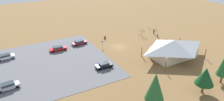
{
  "coord_description": "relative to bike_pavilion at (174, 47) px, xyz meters",
  "views": [
    {
      "loc": [
        30.36,
        50.4,
        26.01
      ],
      "look_at": [
        4.48,
        3.77,
        1.2
      ],
      "focal_mm": 33.9,
      "sensor_mm": 36.0,
      "label": 1
    }
  ],
  "objects": [
    {
      "name": "car_black_by_curb",
      "position": [
        19.07,
        -3.87,
        -2.2
      ],
      "size": [
        4.27,
        1.91,
        1.38
      ],
      "color": "black",
      "rests_on": "parking_lot_asphalt"
    },
    {
      "name": "parking_lot_asphalt",
      "position": [
        32.64,
        -12.57,
        -2.91
      ],
      "size": [
        34.33,
        30.87,
        0.05
      ],
      "primitive_type": "cube",
      "color": "#56565B",
      "rests_on": "ground"
    },
    {
      "name": "bicycle_teal_yard_left",
      "position": [
        -4.88,
        -20.45,
        -2.57
      ],
      "size": [
        1.71,
        0.66,
        0.83
      ],
      "color": "black",
      "rests_on": "ground"
    },
    {
      "name": "bicycle_red_by_bin",
      "position": [
        -6.36,
        -9.85,
        -2.56
      ],
      "size": [
        1.6,
        0.72,
        0.86
      ],
      "color": "black",
      "rests_on": "ground"
    },
    {
      "name": "bicycle_purple_lone_west",
      "position": [
        -9.47,
        -18.97,
        -2.59
      ],
      "size": [
        1.58,
        0.49,
        0.82
      ],
      "color": "black",
      "rests_on": "ground"
    },
    {
      "name": "bicycle_green_mid_cluster",
      "position": [
        -7.28,
        -8.22,
        -2.57
      ],
      "size": [
        1.67,
        0.63,
        0.81
      ],
      "color": "black",
      "rests_on": "ground"
    },
    {
      "name": "car_red_far_end",
      "position": [
        26.14,
        -19.35,
        -2.23
      ],
      "size": [
        4.83,
        1.86,
        1.31
      ],
      "color": "red",
      "rests_on": "parking_lot_asphalt"
    },
    {
      "name": "visitor_crossing_yard",
      "position": [
        -7.26,
        -16.98,
        -2.07
      ],
      "size": [
        0.36,
        0.36,
        1.65
      ],
      "color": "#2D3347",
      "rests_on": "ground"
    },
    {
      "name": "bicycle_black_lone_east",
      "position": [
        -7.61,
        -6.09,
        -2.58
      ],
      "size": [
        1.77,
        0.48,
        0.77
      ],
      "color": "black",
      "rests_on": "ground"
    },
    {
      "name": "pine_midwest",
      "position": [
        6.13,
        14.83,
        0.91
      ],
      "size": [
        3.77,
        3.77,
        5.66
      ],
      "color": "brown",
      "rests_on": "ground"
    },
    {
      "name": "lot_sign",
      "position": [
        13.88,
        -15.2,
        -1.53
      ],
      "size": [
        0.56,
        0.08,
        2.2
      ],
      "color": "#99999E",
      "rests_on": "ground"
    },
    {
      "name": "car_silver_front_row",
      "position": [
        40.69,
        -5.57,
        -2.17
      ],
      "size": [
        4.76,
        2.31,
        1.44
      ],
      "color": "#BCBCC1",
      "rests_on": "parking_lot_asphalt"
    },
    {
      "name": "bicycle_yellow_yard_center",
      "position": [
        -4.87,
        -8.73,
        -2.59
      ],
      "size": [
        1.68,
        0.48,
        0.73
      ],
      "color": "black",
      "rests_on": "ground"
    },
    {
      "name": "bike_pavilion",
      "position": [
        0.0,
        0.0,
        0.0
      ],
      "size": [
        14.52,
        9.88,
        5.09
      ],
      "color": "beige",
      "rests_on": "ground"
    },
    {
      "name": "pine_east",
      "position": [
        18.45,
        14.28,
        2.26
      ],
      "size": [
        3.43,
        3.43,
        7.79
      ],
      "color": "brown",
      "rests_on": "ground"
    },
    {
      "name": "car_white_end_stall",
      "position": [
        40.03,
        -20.86,
        -2.21
      ],
      "size": [
        4.77,
        2.18,
        1.34
      ],
      "color": "white",
      "rests_on": "parking_lot_asphalt"
    },
    {
      "name": "visitor_by_pavilion",
      "position": [
        -6.46,
        -14.05,
        -2.05
      ],
      "size": [
        0.38,
        0.4,
        1.7
      ],
      "color": "#2D3347",
      "rests_on": "ground"
    },
    {
      "name": "ground",
      "position": [
        9.17,
        -13.36,
        -2.94
      ],
      "size": [
        160.0,
        160.0,
        0.0
      ],
      "primitive_type": "plane",
      "color": "brown",
      "rests_on": "ground"
    },
    {
      "name": "bicycle_blue_near_porch",
      "position": [
        -2.0,
        -17.59,
        -2.59
      ],
      "size": [
        1.65,
        0.49,
        0.79
      ],
      "color": "black",
      "rests_on": "ground"
    },
    {
      "name": "trash_bin",
      "position": [
        9.92,
        -21.17,
        -2.49
      ],
      "size": [
        0.6,
        0.6,
        0.9
      ],
      "primitive_type": "cylinder",
      "color": "brown",
      "rests_on": "ground"
    },
    {
      "name": "bicycle_silver_near_sign",
      "position": [
        -1.23,
        -14.34,
        -2.55
      ],
      "size": [
        1.67,
        0.74,
        0.86
      ],
      "color": "black",
      "rests_on": "ground"
    },
    {
      "name": "bicycle_orange_yard_right",
      "position": [
        -8.81,
        -21.39,
        -2.57
      ],
      "size": [
        1.08,
        1.47,
        0.86
      ],
      "color": "black",
      "rests_on": "ground"
    },
    {
      "name": "car_maroon_aisle_side",
      "position": [
        19.12,
        -20.57,
        -2.22
      ],
      "size": [
        4.83,
        2.23,
        1.35
      ],
      "color": "maroon",
      "rests_on": "parking_lot_asphalt"
    }
  ]
}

